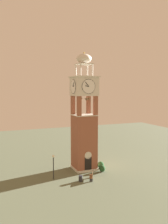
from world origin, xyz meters
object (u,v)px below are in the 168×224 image
(clock_tower, at_px, (84,122))
(trash_bin, at_px, (81,178))
(park_bench, at_px, (92,176))
(lamp_post, at_px, (53,162))

(clock_tower, height_order, trash_bin, clock_tower)
(clock_tower, xyz_separation_m, park_bench, (-0.74, -4.48, -6.78))
(lamp_post, bearing_deg, park_bench, -24.90)
(clock_tower, bearing_deg, lamp_post, -157.49)
(park_bench, bearing_deg, clock_tower, 80.59)
(lamp_post, bearing_deg, trash_bin, -34.91)
(lamp_post, relative_size, trash_bin, 4.22)
(park_bench, relative_size, trash_bin, 2.05)
(lamp_post, distance_m, trash_bin, 4.30)
(clock_tower, height_order, lamp_post, clock_tower)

